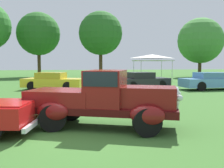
# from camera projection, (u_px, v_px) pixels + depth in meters

# --- Properties ---
(ground_plane) EXTENTS (120.00, 120.00, 0.00)m
(ground_plane) POSITION_uv_depth(u_px,v_px,m) (85.00, 133.00, 7.07)
(ground_plane) COLOR #386628
(feature_pickup_truck) EXTENTS (4.62, 2.90, 1.70)m
(feature_pickup_truck) POSITION_uv_depth(u_px,v_px,m) (103.00, 98.00, 7.63)
(feature_pickup_truck) COLOR #400B0B
(feature_pickup_truck) RESTS_ON ground_plane
(show_car_yellow) EXTENTS (4.53, 2.82, 1.22)m
(show_car_yellow) POSITION_uv_depth(u_px,v_px,m) (53.00, 81.00, 18.21)
(show_car_yellow) COLOR yellow
(show_car_yellow) RESTS_ON ground_plane
(show_car_charcoal) EXTENTS (4.11, 2.54, 1.22)m
(show_car_charcoal) POSITION_uv_depth(u_px,v_px,m) (142.00, 81.00, 18.65)
(show_car_charcoal) COLOR #28282D
(show_car_charcoal) RESTS_ON ground_plane
(show_car_skyblue) EXTENTS (4.65, 2.01, 1.22)m
(show_car_skyblue) POSITION_uv_depth(u_px,v_px,m) (212.00, 81.00, 18.39)
(show_car_skyblue) COLOR #669EDB
(show_car_skyblue) RESTS_ON ground_plane
(canopy_tent_left_field) EXTENTS (3.31, 3.31, 2.71)m
(canopy_tent_left_field) POSITION_uv_depth(u_px,v_px,m) (152.00, 57.00, 25.23)
(canopy_tent_left_field) COLOR #B7B7BC
(canopy_tent_left_field) RESTS_ON ground_plane
(treeline_mid_left) EXTENTS (5.66, 5.66, 8.52)m
(treeline_mid_left) POSITION_uv_depth(u_px,v_px,m) (38.00, 34.00, 34.22)
(treeline_mid_left) COLOR #47331E
(treeline_mid_left) RESTS_ON ground_plane
(treeline_center) EXTENTS (5.45, 5.45, 8.29)m
(treeline_center) POSITION_uv_depth(u_px,v_px,m) (101.00, 33.00, 32.37)
(treeline_center) COLOR #47331E
(treeline_center) RESTS_ON ground_plane
(treeline_mid_right) EXTENTS (5.92, 5.92, 7.73)m
(treeline_mid_right) POSITION_uv_depth(u_px,v_px,m) (200.00, 41.00, 33.92)
(treeline_mid_right) COLOR #47331E
(treeline_mid_right) RESTS_ON ground_plane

